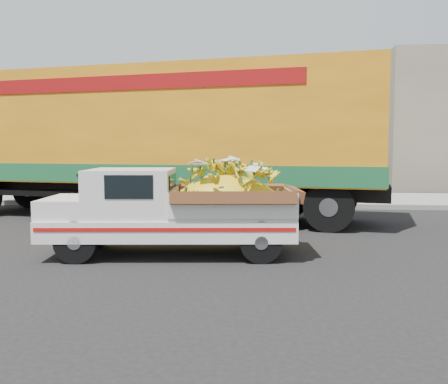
# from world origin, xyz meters

# --- Properties ---
(ground) EXTENTS (100.00, 100.00, 0.00)m
(ground) POSITION_xyz_m (0.00, 0.00, 0.00)
(ground) COLOR black
(ground) RESTS_ON ground
(curb) EXTENTS (60.00, 0.25, 0.15)m
(curb) POSITION_xyz_m (0.00, 6.21, 0.07)
(curb) COLOR gray
(curb) RESTS_ON ground
(sidewalk) EXTENTS (60.00, 4.00, 0.14)m
(sidewalk) POSITION_xyz_m (0.00, 8.31, 0.07)
(sidewalk) COLOR gray
(sidewalk) RESTS_ON ground
(building_left) EXTENTS (18.00, 6.00, 5.00)m
(building_left) POSITION_xyz_m (-8.00, 14.21, 2.50)
(building_left) COLOR gray
(building_left) RESTS_ON ground
(pickup_truck) EXTENTS (4.32, 1.96, 1.46)m
(pickup_truck) POSITION_xyz_m (0.70, -0.70, 0.79)
(pickup_truck) COLOR black
(pickup_truck) RESTS_ON ground
(semi_trailer) EXTENTS (12.08, 4.67, 3.80)m
(semi_trailer) POSITION_xyz_m (-1.08, 3.76, 2.12)
(semi_trailer) COLOR black
(semi_trailer) RESTS_ON ground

